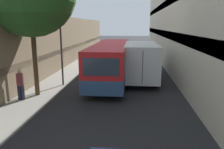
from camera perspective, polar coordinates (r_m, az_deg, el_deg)
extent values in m
plane|color=#232326|center=(15.16, 1.40, -3.48)|extent=(150.00, 150.00, 0.00)
cube|color=gray|center=(16.16, -15.44, -2.71)|extent=(2.19, 60.00, 0.12)
cube|color=#847056|center=(16.67, -23.38, 5.88)|extent=(2.40, 60.00, 5.08)
cube|color=black|center=(16.59, -20.92, 0.71)|extent=(1.08, 60.00, 2.03)
cube|color=#333D47|center=(15.00, 20.03, 8.66)|extent=(1.08, 60.00, 0.70)
cube|color=red|center=(17.08, -0.23, 4.00)|extent=(2.43, 10.92, 2.43)
cube|color=#2D4C7A|center=(17.21, -0.23, 1.41)|extent=(2.45, 10.94, 0.85)
cube|color=#2D3847|center=(17.02, -0.23, 5.21)|extent=(2.46, 10.04, 0.78)
cube|color=#2D3847|center=(11.65, -2.94, 1.97)|extent=(1.99, 0.04, 0.97)
cylinder|color=black|center=(20.70, -2.23, 2.35)|extent=(0.24, 1.00, 1.00)
cylinder|color=black|center=(20.53, 3.69, 2.25)|extent=(0.24, 1.00, 1.00)
cylinder|color=black|center=(14.19, -5.90, -2.59)|extent=(0.24, 1.00, 1.00)
cylinder|color=black|center=(13.93, 2.75, -2.83)|extent=(0.24, 1.00, 1.00)
cube|color=silver|center=(20.57, 7.23, 4.85)|extent=(2.29, 2.19, 2.07)
cube|color=silver|center=(16.68, 7.60, 3.73)|extent=(2.39, 5.62, 2.49)
cube|color=#4C4C4C|center=(13.91, 7.98, 1.91)|extent=(0.05, 0.02, 2.11)
cylinder|color=black|center=(20.72, 4.18, 2.28)|extent=(0.22, 0.96, 0.96)
cylinder|color=black|center=(20.79, 10.12, 2.15)|extent=(0.22, 0.96, 0.96)
cylinder|color=black|center=(15.40, 3.66, -1.40)|extent=(0.22, 0.96, 0.96)
cylinder|color=black|center=(15.48, 11.64, -1.56)|extent=(0.22, 0.96, 0.96)
cube|color=#BCBCC1|center=(29.87, -0.95, 6.78)|extent=(1.96, 4.54, 1.72)
cube|color=#2D3847|center=(31.75, -0.56, 7.68)|extent=(1.57, 0.04, 0.60)
cylinder|color=black|center=(31.37, -2.28, 5.59)|extent=(0.16, 0.64, 0.64)
cylinder|color=black|center=(31.18, 0.95, 5.56)|extent=(0.16, 0.64, 0.64)
cylinder|color=black|center=(28.79, -3.00, 4.93)|extent=(0.16, 0.64, 0.64)
cylinder|color=black|center=(28.58, 0.52, 4.89)|extent=(0.16, 0.64, 0.64)
cylinder|color=#23283D|center=(13.42, -23.05, -4.32)|extent=(0.19, 0.19, 0.84)
cylinder|color=#23283D|center=(13.32, -22.24, -4.37)|extent=(0.19, 0.19, 0.84)
cylinder|color=brown|center=(13.18, -22.93, -1.20)|extent=(0.39, 0.39, 0.67)
sphere|color=tan|center=(13.08, -23.10, 0.71)|extent=(0.23, 0.23, 0.23)
cylinder|color=#38383D|center=(15.28, -13.36, 11.79)|extent=(0.12, 0.12, 7.91)
cylinder|color=#4C3823|center=(13.61, -19.45, 3.48)|extent=(0.28, 0.28, 4.21)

